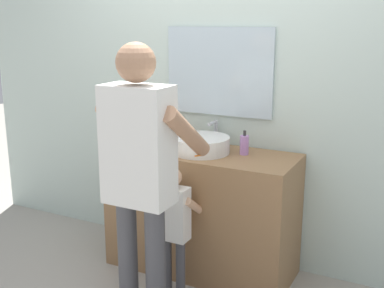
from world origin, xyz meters
The scene contains 9 objects.
ground_plane centered at (0.00, 0.00, 0.00)m, with size 14.00×14.00×0.00m, color #9E998E.
back_wall centered at (0.00, 0.62, 1.35)m, with size 4.40×0.10×2.70m.
vanity_cabinet centered at (0.00, 0.30, 0.44)m, with size 1.31×0.54×0.88m, color olive.
sink_basin centered at (0.00, 0.28, 0.93)m, with size 0.40×0.40×0.11m.
faucet centered at (0.00, 0.52, 0.96)m, with size 0.18×0.14×0.18m.
toothbrush_cup centered at (-0.30, 0.30, 0.93)m, with size 0.07×0.07×0.21m.
soap_bottle centered at (0.28, 0.37, 0.94)m, with size 0.06×0.06×0.17m.
child_toddler centered at (0.00, -0.10, 0.52)m, with size 0.27×0.27×0.87m.
adult_parent centered at (-0.02, -0.43, 0.99)m, with size 0.51×0.54×1.65m.
Camera 1 is at (1.40, -2.59, 1.76)m, focal length 45.28 mm.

